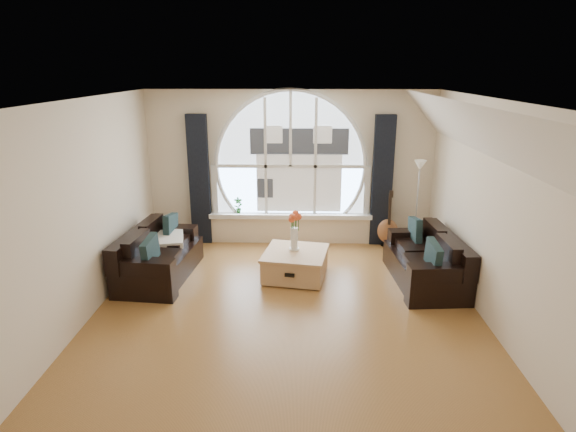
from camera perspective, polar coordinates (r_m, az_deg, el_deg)
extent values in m
cube|color=brown|center=(6.28, -0.20, -11.68)|extent=(5.00, 5.50, 0.01)
cube|color=silver|center=(5.50, -0.23, 13.74)|extent=(5.00, 5.50, 0.01)
cube|color=beige|center=(8.41, 0.31, 5.73)|extent=(5.00, 0.01, 2.70)
cube|color=beige|center=(3.22, -1.62, -14.48)|extent=(5.00, 0.01, 2.70)
cube|color=beige|center=(6.32, -23.49, 0.32)|extent=(0.01, 5.50, 2.70)
cube|color=beige|center=(6.20, 23.55, -0.01)|extent=(0.01, 5.50, 2.70)
cube|color=silver|center=(5.89, 21.99, 9.33)|extent=(0.92, 5.50, 0.72)
cube|color=silver|center=(8.33, 0.31, 7.54)|extent=(2.60, 0.06, 2.15)
cube|color=white|center=(8.52, 0.28, 0.06)|extent=(2.90, 0.22, 0.08)
cube|color=white|center=(8.30, 0.30, 7.51)|extent=(2.76, 0.08, 2.15)
cube|color=silver|center=(8.33, 1.34, 6.67)|extent=(1.70, 0.02, 1.50)
cube|color=black|center=(8.52, -10.57, 4.21)|extent=(0.35, 0.12, 2.30)
cube|color=black|center=(8.46, 11.22, 4.08)|extent=(0.35, 0.12, 2.30)
cube|color=black|center=(7.41, -15.19, -4.20)|extent=(0.99, 1.75, 0.75)
cube|color=black|center=(7.26, 16.17, -4.73)|extent=(0.95, 1.72, 0.74)
cube|color=tan|center=(7.22, 0.89, -5.66)|extent=(1.06, 1.06, 0.45)
cube|color=silver|center=(7.62, -14.53, -2.73)|extent=(0.66, 0.66, 0.10)
cube|color=white|center=(7.09, 0.76, -1.13)|extent=(0.24, 0.24, 0.70)
cube|color=#B2B2B2|center=(8.28, 15.16, 1.02)|extent=(0.24, 0.24, 1.60)
cube|color=brown|center=(8.47, 11.95, -0.29)|extent=(0.37, 0.26, 1.06)
imported|color=#1E6023|center=(8.54, -5.98, 1.29)|extent=(0.18, 0.15, 0.29)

